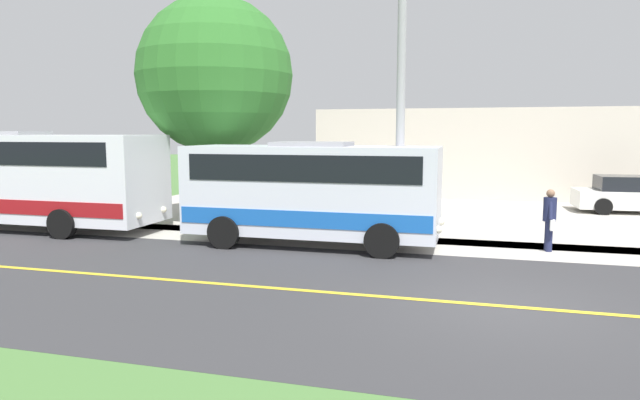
# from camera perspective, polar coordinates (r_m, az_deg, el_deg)

# --- Properties ---
(ground_plane) EXTENTS (120.00, 120.00, 0.00)m
(ground_plane) POSITION_cam_1_polar(r_m,az_deg,el_deg) (10.83, 18.37, -10.35)
(ground_plane) COLOR #477238
(road_surface) EXTENTS (8.00, 100.00, 0.01)m
(road_surface) POSITION_cam_1_polar(r_m,az_deg,el_deg) (10.82, 18.37, -10.33)
(road_surface) COLOR #333335
(road_surface) RESTS_ON ground
(sidewalk) EXTENTS (2.40, 100.00, 0.01)m
(sidewalk) POSITION_cam_1_polar(r_m,az_deg,el_deg) (15.86, 17.42, -4.81)
(sidewalk) COLOR #B2ADA3
(sidewalk) RESTS_ON ground
(parking_lot_surface) EXTENTS (14.00, 36.00, 0.01)m
(parking_lot_surface) POSITION_cam_1_polar(r_m,az_deg,el_deg) (23.24, 24.22, -1.43)
(parking_lot_surface) COLOR #B2ADA3
(parking_lot_surface) RESTS_ON ground
(road_centre_line) EXTENTS (0.16, 100.00, 0.00)m
(road_centre_line) POSITION_cam_1_polar(r_m,az_deg,el_deg) (10.82, 18.37, -10.31)
(road_centre_line) COLOR gold
(road_centre_line) RESTS_ON ground
(shuttle_bus_front) EXTENTS (2.59, 7.11, 2.89)m
(shuttle_bus_front) POSITION_cam_1_polar(r_m,az_deg,el_deg) (15.49, -0.81, 1.18)
(shuttle_bus_front) COLOR silver
(shuttle_bus_front) RESTS_ON ground
(pedestrian_with_bags) EXTENTS (0.72, 0.34, 1.66)m
(pedestrian_with_bags) POSITION_cam_1_polar(r_m,az_deg,el_deg) (15.97, 22.52, -1.73)
(pedestrian_with_bags) COLOR #1E2347
(pedestrian_with_bags) RESTS_ON ground
(street_light_pole) EXTENTS (1.97, 0.24, 8.95)m
(street_light_pole) POSITION_cam_1_polar(r_m,az_deg,el_deg) (15.44, 8.31, 13.36)
(street_light_pole) COLOR #9E9EA3
(street_light_pole) RESTS_ON ground
(parked_car_near) EXTENTS (2.16, 4.47, 1.45)m
(parked_car_near) POSITION_cam_1_polar(r_m,az_deg,el_deg) (25.05, 29.55, 0.42)
(parked_car_near) COLOR white
(parked_car_near) RESTS_ON ground
(tree_curbside) EXTENTS (5.31, 5.31, 7.75)m
(tree_curbside) POSITION_cam_1_polar(r_m,az_deg,el_deg) (19.80, -10.72, 12.46)
(tree_curbside) COLOR brown
(tree_curbside) RESTS_ON ground
(commercial_building) EXTENTS (10.00, 20.52, 4.27)m
(commercial_building) POSITION_cam_1_polar(r_m,az_deg,el_deg) (31.87, 20.29, 4.73)
(commercial_building) COLOR beige
(commercial_building) RESTS_ON ground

